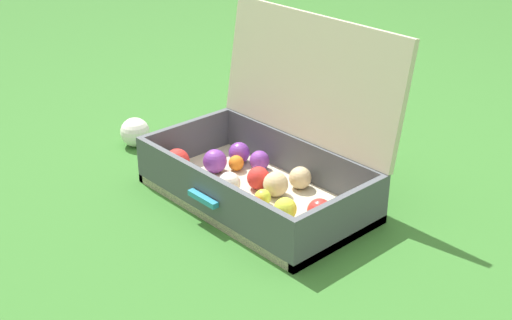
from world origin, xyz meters
TOP-DOWN VIEW (x-y plane):
  - ground_plane at (0.00, 0.00)m, footprint 16.00×16.00m
  - open_suitcase at (-0.09, -0.02)m, footprint 0.67×0.45m
  - stray_ball_on_grass at (-0.65, -0.12)m, footprint 0.10×0.10m

SIDE VIEW (x-z plane):
  - ground_plane at x=0.00m, z-range 0.00..0.00m
  - stray_ball_on_grass at x=-0.65m, z-range 0.00..0.10m
  - open_suitcase at x=-0.09m, z-range -0.14..0.37m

